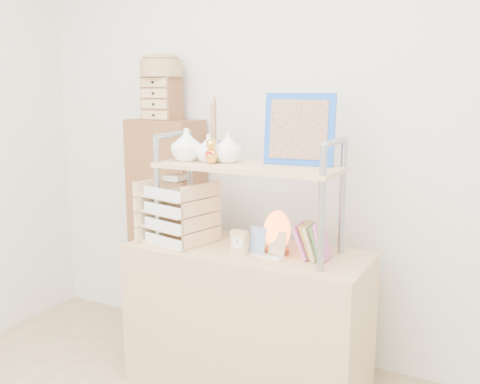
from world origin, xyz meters
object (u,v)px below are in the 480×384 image
object	(u,v)px
desk	(247,319)
letter_tray	(176,216)
cabinet	(167,229)
salt_lamp	(277,232)

from	to	relation	value
desk	letter_tray	world-z (taller)	letter_tray
cabinet	letter_tray	bearing A→B (deg)	-45.00
desk	cabinet	world-z (taller)	cabinet
salt_lamp	letter_tray	bearing A→B (deg)	-172.74
cabinet	letter_tray	distance (m)	0.61
desk	salt_lamp	bearing A→B (deg)	1.06
cabinet	desk	bearing A→B (deg)	-21.59
desk	cabinet	size ratio (longest dim) A/B	0.89
cabinet	salt_lamp	size ratio (longest dim) A/B	6.46
cabinet	salt_lamp	xyz separation A→B (m)	(0.90, -0.37, 0.18)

